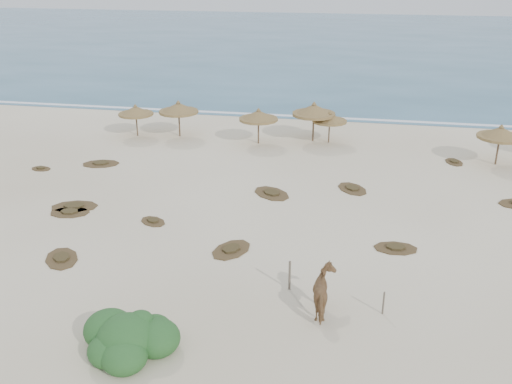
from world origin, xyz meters
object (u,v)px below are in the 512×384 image
palapa_1 (179,108)px  horse (325,293)px  palapa_0 (136,111)px  bush (128,339)px

palapa_1 → horse: bearing=-59.4°
palapa_1 → horse: 25.18m
palapa_0 → palapa_1: (3.27, 0.45, 0.25)m
palapa_0 → horse: size_ratio=1.59×
bush → palapa_0: bearing=111.0°
palapa_0 → bush: palapa_0 is taller
horse → palapa_1: bearing=-67.0°
palapa_0 → horse: (16.08, -21.19, -1.05)m
palapa_0 → palapa_1: 3.32m
palapa_1 → bush: bearing=-76.1°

